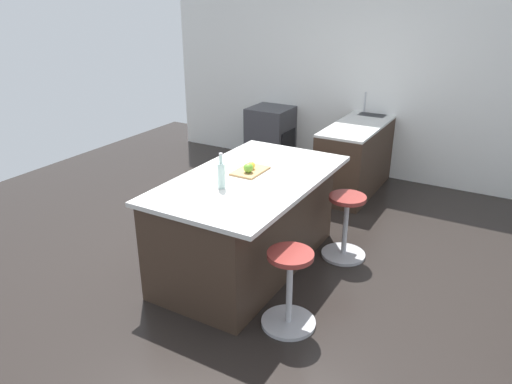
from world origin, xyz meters
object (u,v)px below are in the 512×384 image
(stool_by_window, at_px, (345,228))
(water_bottle, at_px, (221,175))
(oven_range, at_px, (271,136))
(kitchen_island, at_px, (247,221))
(apple_green, at_px, (248,168))
(apple_yellow, at_px, (251,165))
(cutting_board, at_px, (250,171))
(stool_middle, at_px, (289,292))

(stool_by_window, bearing_deg, water_bottle, -38.92)
(oven_range, bearing_deg, kitchen_island, 24.03)
(apple_green, xyz_separation_m, water_bottle, (0.39, -0.03, 0.06))
(apple_yellow, bearing_deg, apple_green, 14.48)
(oven_range, xyz_separation_m, cutting_board, (2.66, 1.21, 0.50))
(cutting_board, relative_size, apple_green, 4.01)
(apple_green, bearing_deg, apple_yellow, -165.52)
(cutting_board, bearing_deg, kitchen_island, 13.54)
(oven_range, distance_m, cutting_board, 2.96)
(oven_range, bearing_deg, stool_by_window, 42.93)
(cutting_board, distance_m, apple_yellow, 0.05)
(water_bottle, bearing_deg, apple_yellow, 179.01)
(cutting_board, bearing_deg, water_bottle, -1.31)
(kitchen_island, xyz_separation_m, cutting_board, (-0.10, -0.02, 0.47))
(oven_range, height_order, cutting_board, cutting_board)
(apple_green, bearing_deg, cutting_board, -162.33)
(cutting_board, bearing_deg, apple_green, 17.67)
(water_bottle, bearing_deg, cutting_board, 178.69)
(kitchen_island, xyz_separation_m, stool_middle, (0.63, 0.76, -0.16))
(stool_by_window, relative_size, apple_green, 7.31)
(apple_yellow, bearing_deg, cutting_board, 5.01)
(kitchen_island, distance_m, stool_middle, 0.99)
(stool_middle, relative_size, apple_yellow, 9.08)
(apple_yellow, height_order, water_bottle, water_bottle)
(oven_range, xyz_separation_m, stool_middle, (3.39, 1.99, -0.13))
(stool_middle, height_order, cutting_board, cutting_board)
(kitchen_island, relative_size, water_bottle, 6.35)
(apple_green, distance_m, water_bottle, 0.40)
(kitchen_island, bearing_deg, stool_by_window, 129.56)
(cutting_board, height_order, apple_yellow, apple_yellow)
(cutting_board, bearing_deg, stool_middle, 47.02)
(apple_yellow, bearing_deg, water_bottle, -0.99)
(apple_green, xyz_separation_m, apple_yellow, (-0.09, -0.02, -0.01))
(stool_by_window, relative_size, apple_yellow, 9.08)
(oven_range, relative_size, stool_by_window, 1.33)
(stool_by_window, bearing_deg, stool_middle, 0.00)
(stool_by_window, distance_m, cutting_board, 1.13)
(oven_range, distance_m, water_bottle, 3.40)
(cutting_board, height_order, water_bottle, water_bottle)
(apple_yellow, bearing_deg, stool_by_window, 122.40)
(stool_middle, relative_size, apple_green, 7.31)
(apple_green, height_order, water_bottle, water_bottle)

